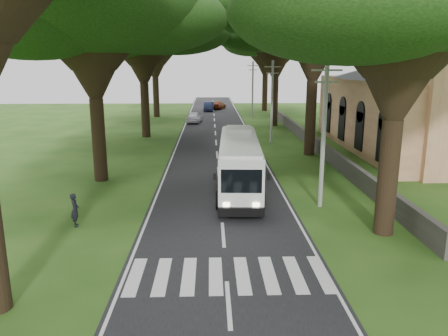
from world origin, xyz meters
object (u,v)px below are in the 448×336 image
Objects in this scene: church at (418,96)px; distant_car_b at (209,106)px; pole_far at (253,89)px; coach_bus at (239,162)px; pole_near at (324,132)px; pedestrian at (75,210)px; distant_car_c at (218,105)px; distant_car_a at (194,117)px; pole_mid at (272,100)px.

church reaches higher than distant_car_b.
coach_bus is at bearing -96.67° from pole_far.
pedestrian is (-12.66, -2.64, -3.35)m from pole_near.
pole_near reaches higher than distant_car_c.
church is 28.52m from distant_car_a.
pole_mid is at bearing -75.89° from distant_car_b.
pole_mid is 30.51m from distant_car_b.
church reaches higher than pole_far.
pole_far is at bearing 90.00° from pole_mid.
pole_mid and pole_far have the same top height.
church is 20.86m from coach_bus.
distant_car_a is at bearing 103.18° from pole_near.
pole_mid is at bearing -48.33° from pedestrian.
coach_bus is 10.35m from pedestrian.
pedestrian is at bearing -141.63° from coach_bus.
pole_mid is 4.82× the size of pedestrian.
distant_car_b is 52.68m from pedestrian.
pedestrian is (-12.66, -22.64, -3.35)m from pole_mid.
pole_mid reaches higher than distant_car_a.
distant_car_a is 14.88m from distant_car_b.
pedestrian is (-7.96, -55.47, 0.14)m from distant_car_c.
pole_mid is (-12.36, 4.45, -0.73)m from church.
distant_car_c is 2.75× the size of pedestrian.
pole_near is at bearing 110.03° from distant_car_a.
distant_car_a is 2.60× the size of pedestrian.
coach_bus is 49.46m from distant_car_c.
pole_near is 36.01m from distant_car_a.
pole_far is 36.95m from coach_bus.
distant_car_a is (-3.89, 31.52, -1.00)m from coach_bus.
coach_bus is at bearing 103.88° from distant_car_a.
pedestrian is (-12.66, -42.64, -3.35)m from pole_far.
pole_near is at bearing -90.00° from pole_mid.
pole_far is 1.76× the size of distant_car_c.
coach_bus is (-4.28, -36.62, -2.41)m from pole_far.
distant_car_a is (-8.17, 34.90, -3.41)m from pole_near.
pole_near is 4.82× the size of pedestrian.
pedestrian is at bearing 97.63° from distant_car_c.
church reaches higher than distant_car_c.
pole_near is 1.85× the size of distant_car_a.
distant_car_b is 3.55m from distant_car_c.
distant_car_c is at bearing -27.29° from pedestrian.
pole_mid is at bearing 90.00° from pole_near.
coach_bus is 2.60× the size of distant_car_a.
pedestrian is at bearing -168.22° from pole_near.
distant_car_c is at bearing 110.12° from pole_far.
coach_bus reaches higher than distant_car_b.
distant_car_c is (-4.70, 32.83, -3.49)m from pole_mid.
pole_near is 1.80× the size of distant_car_b.
pole_far is 1.80× the size of distant_car_b.
pole_far reaches higher than coach_bus.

